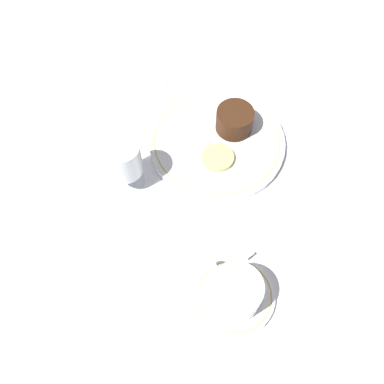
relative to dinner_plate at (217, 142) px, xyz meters
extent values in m
plane|color=white|center=(0.01, 0.03, -0.01)|extent=(3.00, 3.00, 0.00)
cylinder|color=white|center=(0.00, 0.00, 0.00)|extent=(0.27, 0.27, 0.01)
torus|color=tan|center=(0.00, 0.00, 0.00)|extent=(0.25, 0.25, 0.00)
cylinder|color=white|center=(-0.25, 0.18, 0.00)|extent=(0.13, 0.13, 0.01)
torus|color=tan|center=(-0.25, 0.18, 0.00)|extent=(0.12, 0.12, 0.00)
cylinder|color=white|center=(-0.25, 0.19, 0.03)|extent=(0.08, 0.08, 0.06)
cylinder|color=#331E0F|center=(-0.25, 0.19, 0.04)|extent=(0.07, 0.07, 0.05)
torus|color=white|center=(-0.20, 0.19, 0.04)|extent=(0.04, 0.01, 0.04)
cube|color=silver|center=(-0.21, 0.16, 0.00)|extent=(0.01, 0.10, 0.00)
ellipsoid|color=silver|center=(-0.21, 0.22, 0.00)|extent=(0.02, 0.02, 0.00)
cylinder|color=silver|center=(0.04, 0.18, -0.01)|extent=(0.06, 0.06, 0.01)
cylinder|color=silver|center=(0.04, 0.18, 0.02)|extent=(0.01, 0.01, 0.04)
cylinder|color=silver|center=(0.04, 0.18, 0.07)|extent=(0.06, 0.06, 0.07)
cylinder|color=maroon|center=(0.04, 0.18, 0.06)|extent=(0.05, 0.05, 0.04)
cube|color=silver|center=(0.18, -0.05, -0.01)|extent=(0.03, 0.12, 0.01)
cube|color=silver|center=(0.19, 0.04, -0.01)|extent=(0.03, 0.05, 0.01)
cylinder|color=#381E0F|center=(0.00, -0.05, 0.03)|extent=(0.07, 0.07, 0.05)
cylinder|color=#EFE075|center=(-0.03, 0.03, 0.01)|extent=(0.06, 0.06, 0.01)
sphere|color=black|center=(0.09, 0.16, 0.00)|extent=(0.02, 0.02, 0.02)
camera|label=1|loc=(-0.36, 0.37, 0.73)|focal=42.00mm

